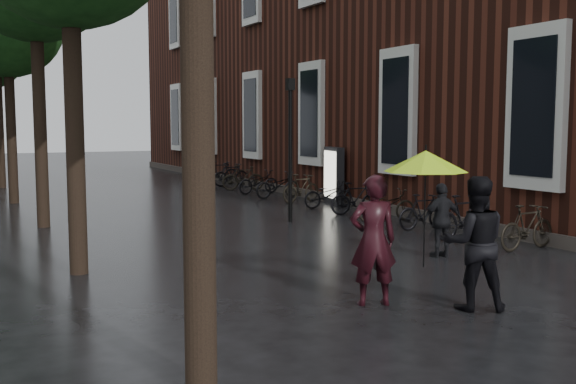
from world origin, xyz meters
TOP-DOWN VIEW (x-y plane):
  - ground at (0.00, 0.00)m, footprint 120.00×120.00m
  - brick_building at (10.47, 19.46)m, footprint 10.20×33.20m
  - person_burgundy at (-0.65, 2.88)m, footprint 0.81×0.66m
  - person_black at (0.50, 2.02)m, footprint 1.17×1.09m
  - lime_umbrella at (-0.09, 2.41)m, footprint 1.20×1.20m
  - pedestrian_walking at (2.60, 5.20)m, footprint 0.90×0.45m
  - parked_bicycles at (4.58, 14.11)m, footprint 2.12×18.36m
  - ad_lightbox at (5.31, 13.80)m, footprint 0.29×1.25m
  - lamp_post at (2.14, 10.82)m, footprint 0.20×0.20m
  - cycle_sign at (-3.22, 18.09)m, footprint 0.13×0.45m

SIDE VIEW (x-z plane):
  - ground at x=0.00m, z-range 0.00..0.00m
  - parked_bicycles at x=4.58m, z-range -0.04..1.00m
  - pedestrian_walking at x=2.60m, z-range 0.00..1.48m
  - ad_lightbox at x=5.31m, z-range 0.00..1.89m
  - person_black at x=0.50m, z-range 0.00..1.92m
  - person_burgundy at x=-0.65m, z-range 0.00..1.92m
  - cycle_sign at x=-3.22m, z-range 0.40..2.87m
  - lime_umbrella at x=-0.09m, z-range 1.24..3.00m
  - lamp_post at x=2.14m, z-range 0.41..4.26m
  - brick_building at x=10.47m, z-range -0.01..11.99m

